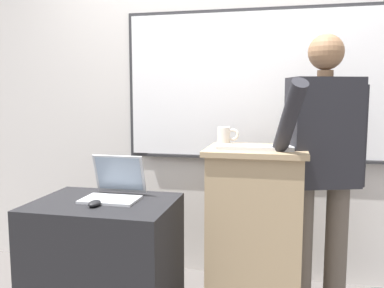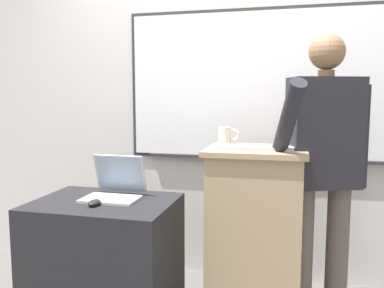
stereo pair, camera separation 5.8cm
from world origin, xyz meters
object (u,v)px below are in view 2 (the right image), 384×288
(side_desk, at_px, (105,263))
(coffee_mug, at_px, (226,135))
(wireless_keyboard, at_px, (255,148))
(computer_mouse_by_laptop, at_px, (94,203))
(laptop, at_px, (116,185))
(lectern_podium, at_px, (255,236))
(person_presenter, at_px, (323,162))

(side_desk, height_order, coffee_mug, coffee_mug)
(wireless_keyboard, distance_m, coffee_mug, 0.31)
(side_desk, relative_size, computer_mouse_by_laptop, 8.08)
(laptop, relative_size, computer_mouse_by_laptop, 3.24)
(lectern_podium, relative_size, coffee_mug, 7.76)
(person_presenter, bearing_deg, laptop, 171.18)
(person_presenter, distance_m, wireless_keyboard, 0.41)
(person_presenter, relative_size, wireless_keyboard, 3.97)
(wireless_keyboard, height_order, coffee_mug, coffee_mug)
(side_desk, xyz_separation_m, computer_mouse_by_laptop, (-0.00, -0.11, 0.39))
(side_desk, bearing_deg, coffee_mug, 32.81)
(laptop, relative_size, coffee_mug, 2.38)
(person_presenter, xyz_separation_m, coffee_mug, (-0.58, 0.11, 0.13))
(lectern_podium, distance_m, wireless_keyboard, 0.54)
(computer_mouse_by_laptop, bearing_deg, wireless_keyboard, 18.87)
(lectern_podium, relative_size, computer_mouse_by_laptop, 10.55)
(laptop, height_order, computer_mouse_by_laptop, laptop)
(laptop, bearing_deg, coffee_mug, 27.45)
(side_desk, relative_size, wireless_keyboard, 1.89)
(person_presenter, height_order, computer_mouse_by_laptop, person_presenter)
(lectern_podium, xyz_separation_m, wireless_keyboard, (-0.00, -0.06, 0.53))
(person_presenter, relative_size, coffee_mug, 12.50)
(side_desk, xyz_separation_m, coffee_mug, (0.64, 0.42, 0.73))
(computer_mouse_by_laptop, distance_m, coffee_mug, 0.90)
(lectern_podium, height_order, coffee_mug, coffee_mug)
(person_presenter, xyz_separation_m, computer_mouse_by_laptop, (-1.23, -0.42, -0.21))
(coffee_mug, bearing_deg, computer_mouse_by_laptop, -140.93)
(wireless_keyboard, relative_size, coffee_mug, 3.15)
(side_desk, xyz_separation_m, laptop, (0.03, 0.10, 0.45))
(computer_mouse_by_laptop, bearing_deg, person_presenter, 18.81)
(coffee_mug, bearing_deg, side_desk, -147.19)
(wireless_keyboard, bearing_deg, computer_mouse_by_laptop, -161.13)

